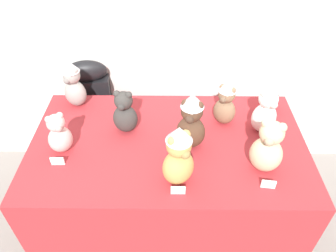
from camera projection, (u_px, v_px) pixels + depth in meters
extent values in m
plane|color=gray|center=(168.00, 251.00, 2.12)|extent=(10.00, 10.00, 0.00)
cube|color=silver|center=(169.00, 1.00, 1.98)|extent=(7.00, 0.08, 2.60)
cube|color=maroon|center=(168.00, 185.00, 2.06)|extent=(1.56, 0.89, 0.76)
cube|color=black|center=(96.00, 123.00, 2.48)|extent=(0.29, 0.15, 0.81)
ellipsoid|color=black|center=(86.00, 71.00, 2.18)|extent=(0.29, 0.15, 0.15)
ellipsoid|color=#383533|center=(125.00, 119.00, 1.83)|extent=(0.16, 0.14, 0.17)
sphere|color=#383533|center=(123.00, 100.00, 1.74)|extent=(0.10, 0.10, 0.10)
sphere|color=#383533|center=(117.00, 94.00, 1.72)|extent=(0.04, 0.04, 0.04)
sphere|color=#383533|center=(129.00, 95.00, 1.71)|extent=(0.04, 0.04, 0.04)
sphere|color=#32302E|center=(121.00, 107.00, 1.72)|extent=(0.04, 0.04, 0.04)
ellipsoid|color=beige|center=(61.00, 139.00, 1.71)|extent=(0.17, 0.16, 0.16)
sphere|color=beige|center=(56.00, 123.00, 1.63)|extent=(0.09, 0.09, 0.09)
sphere|color=beige|center=(48.00, 119.00, 1.60)|extent=(0.04, 0.04, 0.04)
sphere|color=beige|center=(60.00, 115.00, 1.62)|extent=(0.04, 0.04, 0.04)
sphere|color=#A88783|center=(59.00, 129.00, 1.61)|extent=(0.04, 0.04, 0.04)
ellipsoid|color=#7F6047|center=(224.00, 111.00, 1.89)|extent=(0.17, 0.17, 0.16)
sphere|color=#7F6047|center=(227.00, 95.00, 1.81)|extent=(0.10, 0.10, 0.10)
sphere|color=#7F6047|center=(223.00, 87.00, 1.80)|extent=(0.04, 0.04, 0.04)
sphere|color=#7F6047|center=(233.00, 91.00, 1.77)|extent=(0.04, 0.04, 0.04)
sphere|color=brown|center=(223.00, 99.00, 1.79)|extent=(0.04, 0.04, 0.04)
cone|color=silver|center=(228.00, 86.00, 1.77)|extent=(0.10, 0.10, 0.06)
ellipsoid|color=#CCB78E|center=(266.00, 154.00, 1.60)|extent=(0.20, 0.19, 0.20)
sphere|color=#CCB78E|center=(272.00, 133.00, 1.50)|extent=(0.12, 0.12, 0.12)
sphere|color=#CCB78E|center=(266.00, 123.00, 1.48)|extent=(0.04, 0.04, 0.04)
sphere|color=#CCB78E|center=(282.00, 127.00, 1.46)|extent=(0.04, 0.04, 0.04)
sphere|color=#9D8E71|center=(269.00, 141.00, 1.47)|extent=(0.05, 0.05, 0.05)
ellipsoid|color=#4C3323|center=(191.00, 132.00, 1.73)|extent=(0.19, 0.17, 0.19)
sphere|color=#4C3323|center=(192.00, 111.00, 1.63)|extent=(0.12, 0.12, 0.12)
sphere|color=#4C3323|center=(185.00, 103.00, 1.61)|extent=(0.04, 0.04, 0.04)
sphere|color=#4C3323|center=(199.00, 106.00, 1.60)|extent=(0.04, 0.04, 0.04)
sphere|color=#412E23|center=(190.00, 119.00, 1.61)|extent=(0.05, 0.05, 0.05)
cone|color=silver|center=(193.00, 100.00, 1.59)|extent=(0.12, 0.12, 0.08)
ellipsoid|color=tan|center=(178.00, 167.00, 1.54)|extent=(0.21, 0.20, 0.20)
sphere|color=tan|center=(179.00, 145.00, 1.44)|extent=(0.12, 0.12, 0.12)
sphere|color=tan|center=(172.00, 141.00, 1.40)|extent=(0.04, 0.04, 0.04)
sphere|color=tan|center=(186.00, 135.00, 1.43)|extent=(0.04, 0.04, 0.04)
sphere|color=olive|center=(185.00, 154.00, 1.42)|extent=(0.05, 0.05, 0.05)
cone|color=silver|center=(179.00, 134.00, 1.39)|extent=(0.12, 0.12, 0.08)
ellipsoid|color=white|center=(264.00, 118.00, 1.83)|extent=(0.19, 0.18, 0.18)
sphere|color=white|center=(269.00, 99.00, 1.74)|extent=(0.11, 0.11, 0.11)
sphere|color=white|center=(265.00, 94.00, 1.70)|extent=(0.04, 0.04, 0.04)
sphere|color=white|center=(275.00, 91.00, 1.72)|extent=(0.04, 0.04, 0.04)
sphere|color=#B4B3AF|center=(274.00, 105.00, 1.72)|extent=(0.05, 0.05, 0.05)
ellipsoid|color=gray|center=(76.00, 93.00, 2.02)|extent=(0.18, 0.17, 0.17)
sphere|color=gray|center=(71.00, 76.00, 1.93)|extent=(0.10, 0.10, 0.10)
sphere|color=gray|center=(66.00, 68.00, 1.92)|extent=(0.04, 0.04, 0.04)
sphere|color=gray|center=(74.00, 71.00, 1.89)|extent=(0.04, 0.04, 0.04)
sphere|color=slate|center=(67.00, 80.00, 1.91)|extent=(0.04, 0.04, 0.04)
cone|color=silver|center=(69.00, 66.00, 1.89)|extent=(0.11, 0.11, 0.07)
cylinder|color=red|center=(270.00, 102.00, 2.00)|extent=(0.08, 0.08, 0.11)
cube|color=white|center=(57.00, 161.00, 1.66)|extent=(0.07, 0.01, 0.05)
cube|color=white|center=(268.00, 184.00, 1.55)|extent=(0.07, 0.02, 0.05)
cube|color=white|center=(178.00, 190.00, 1.52)|extent=(0.07, 0.01, 0.05)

